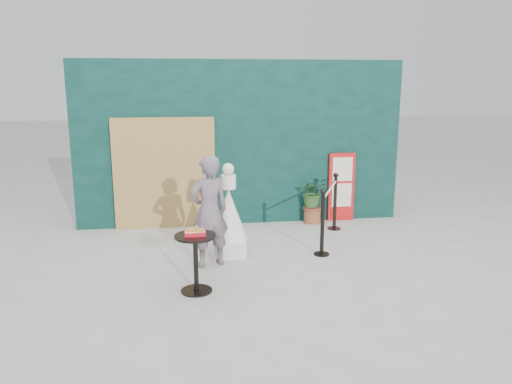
% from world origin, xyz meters
% --- Properties ---
extents(ground, '(60.00, 60.00, 0.00)m').
position_xyz_m(ground, '(0.00, 0.00, 0.00)').
color(ground, '#ADAAA5').
rests_on(ground, ground).
extents(back_wall, '(6.00, 0.30, 3.00)m').
position_xyz_m(back_wall, '(0.00, 3.15, 1.50)').
color(back_wall, black).
rests_on(back_wall, ground).
extents(bamboo_fence, '(1.80, 0.08, 2.00)m').
position_xyz_m(bamboo_fence, '(-1.40, 2.94, 1.00)').
color(bamboo_fence, tan).
rests_on(bamboo_fence, ground).
extents(woman, '(0.69, 0.57, 1.62)m').
position_xyz_m(woman, '(-0.72, 0.89, 0.81)').
color(woman, slate).
rests_on(woman, ground).
extents(menu_board, '(0.50, 0.07, 1.30)m').
position_xyz_m(menu_board, '(1.90, 2.95, 0.65)').
color(menu_board, red).
rests_on(menu_board, ground).
extents(statue, '(0.56, 0.56, 1.44)m').
position_xyz_m(statue, '(-0.41, 1.27, 0.59)').
color(statue, silver).
rests_on(statue, ground).
extents(cafe_table, '(0.52, 0.52, 0.75)m').
position_xyz_m(cafe_table, '(-0.94, -0.01, 0.50)').
color(cafe_table, black).
rests_on(cafe_table, ground).
extents(food_basket, '(0.26, 0.19, 0.11)m').
position_xyz_m(food_basket, '(-0.94, -0.01, 0.79)').
color(food_basket, red).
rests_on(food_basket, cafe_table).
extents(planter, '(0.52, 0.45, 0.88)m').
position_xyz_m(planter, '(1.31, 2.86, 0.51)').
color(planter, '#92582F').
rests_on(planter, ground).
extents(stanchion_barrier, '(0.84, 1.54, 1.03)m').
position_xyz_m(stanchion_barrier, '(1.31, 1.74, 0.49)').
color(stanchion_barrier, black).
rests_on(stanchion_barrier, ground).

